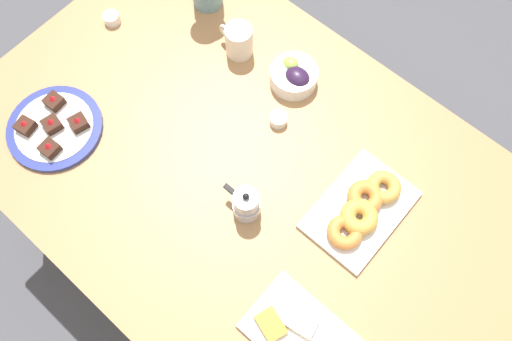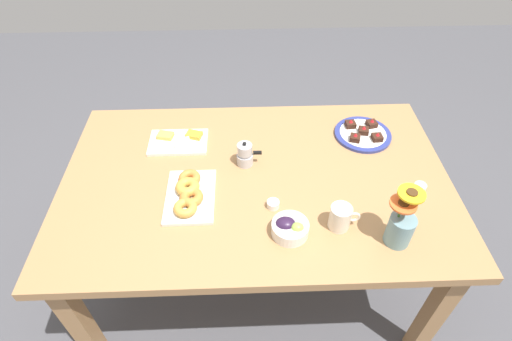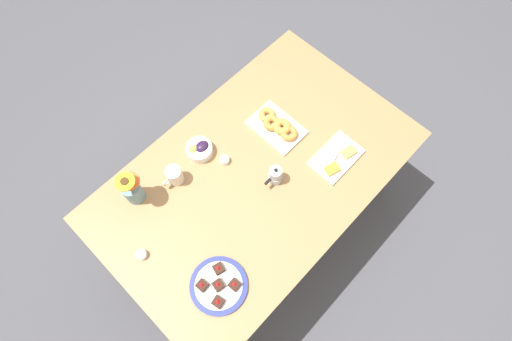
{
  "view_description": "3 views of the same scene",
  "coord_description": "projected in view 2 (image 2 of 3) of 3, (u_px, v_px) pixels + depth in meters",
  "views": [
    {
      "loc": [
        -0.31,
        0.36,
        1.96
      ],
      "look_at": [
        0.0,
        0.0,
        0.78
      ],
      "focal_mm": 35.0,
      "sensor_mm": 36.0,
      "label": 1
    },
    {
      "loc": [
        -0.04,
        -1.16,
        1.91
      ],
      "look_at": [
        0.0,
        0.0,
        0.78
      ],
      "focal_mm": 28.0,
      "sensor_mm": 36.0,
      "label": 2
    },
    {
      "loc": [
        0.56,
        0.54,
        2.56
      ],
      "look_at": [
        0.0,
        0.0,
        0.78
      ],
      "focal_mm": 28.0,
      "sensor_mm": 36.0,
      "label": 3
    }
  ],
  "objects": [
    {
      "name": "dining_table",
      "position": [
        256.0,
        191.0,
        1.71
      ],
      "size": [
        1.6,
        1.0,
        0.74
      ],
      "color": "#A87A4C",
      "rests_on": "ground_plane"
    },
    {
      "name": "jam_cup_honey",
      "position": [
        273.0,
        204.0,
        1.53
      ],
      "size": [
        0.05,
        0.05,
        0.03
      ],
      "color": "white",
      "rests_on": "dining_table"
    },
    {
      "name": "flower_vase",
      "position": [
        401.0,
        226.0,
        1.37
      ],
      "size": [
        0.11,
        0.11,
        0.23
      ],
      "color": "#6B939E",
      "rests_on": "dining_table"
    },
    {
      "name": "ground_plane",
      "position": [
        256.0,
        273.0,
        2.17
      ],
      "size": [
        6.0,
        6.0,
        0.0
      ],
      "primitive_type": "plane",
      "color": "#4C4C51"
    },
    {
      "name": "coffee_mug",
      "position": [
        340.0,
        217.0,
        1.43
      ],
      "size": [
        0.11,
        0.08,
        0.1
      ],
      "color": "silver",
      "rests_on": "dining_table"
    },
    {
      "name": "moka_pot",
      "position": [
        245.0,
        155.0,
        1.68
      ],
      "size": [
        0.11,
        0.07,
        0.12
      ],
      "color": "#B7B7BC",
      "rests_on": "dining_table"
    },
    {
      "name": "jam_cup_berry",
      "position": [
        420.0,
        187.0,
        1.59
      ],
      "size": [
        0.05,
        0.05,
        0.03
      ],
      "color": "white",
      "rests_on": "dining_table"
    },
    {
      "name": "dessert_plate",
      "position": [
        363.0,
        134.0,
        1.84
      ],
      "size": [
        0.26,
        0.26,
        0.05
      ],
      "color": "navy",
      "rests_on": "dining_table"
    },
    {
      "name": "grape_bowl",
      "position": [
        290.0,
        228.0,
        1.43
      ],
      "size": [
        0.13,
        0.13,
        0.07
      ],
      "color": "white",
      "rests_on": "dining_table"
    },
    {
      "name": "croissant_platter",
      "position": [
        189.0,
        194.0,
        1.55
      ],
      "size": [
        0.19,
        0.28,
        0.05
      ],
      "color": "white",
      "rests_on": "dining_table"
    },
    {
      "name": "cheese_platter",
      "position": [
        179.0,
        141.0,
        1.8
      ],
      "size": [
        0.26,
        0.17,
        0.03
      ],
      "color": "white",
      "rests_on": "dining_table"
    }
  ]
}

